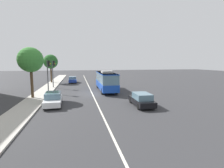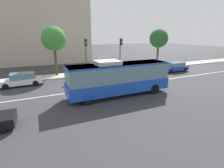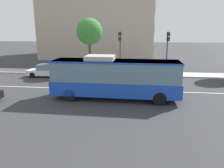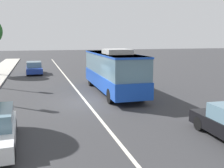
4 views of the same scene
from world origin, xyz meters
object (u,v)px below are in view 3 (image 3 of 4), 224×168
Objects in this scene: transit_bus at (115,77)px; street_tree_kerbside_right at (90,32)px; traffic_light_near_corner at (120,46)px; traffic_light_mid_block at (168,46)px; sedan_white at (48,71)px.

transit_bus is 12.11m from street_tree_kerbside_right.
transit_bus is 1.93× the size of traffic_light_near_corner.
traffic_light_near_corner is 5.46m from traffic_light_mid_block.
traffic_light_near_corner is 1.00× the size of traffic_light_mid_block.
street_tree_kerbside_right is (-4.42, 10.78, 3.33)m from transit_bus.
street_tree_kerbside_right is (-9.43, 1.57, 1.58)m from traffic_light_mid_block.
traffic_light_mid_block is at bearing -175.95° from sedan_white.
traffic_light_near_corner is 4.54m from street_tree_kerbside_right.
traffic_light_mid_block is 9.69m from street_tree_kerbside_right.
transit_bus reaches higher than sedan_white.
street_tree_kerbside_right is at bearing -107.22° from traffic_light_near_corner.
sedan_white is at bearing 139.98° from transit_bus.
traffic_light_mid_block reaches higher than sedan_white.
street_tree_kerbside_right reaches higher than sedan_white.
traffic_light_near_corner is (8.33, 1.68, 2.84)m from sedan_white.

